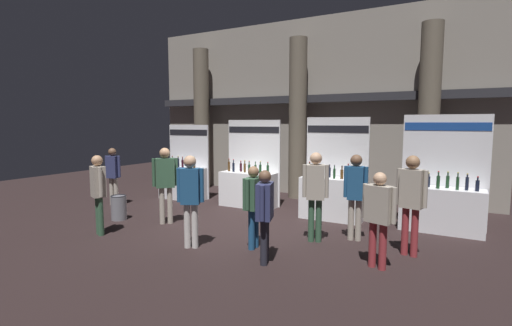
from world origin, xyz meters
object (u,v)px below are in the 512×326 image
visitor_2 (113,172)px  visitor_3 (190,193)px  exhibitor_booth_3 (442,204)px  visitor_8 (315,188)px  exhibitor_booth_1 (249,185)px  visitor_0 (355,190)px  visitor_7 (98,188)px  exhibitor_booth_2 (332,194)px  visitor_5 (265,208)px  visitor_6 (379,212)px  visitor_9 (411,196)px  visitor_1 (165,178)px  trash_bin (119,208)px  exhibitor_booth_0 (183,180)px  visitor_4 (254,200)px

visitor_2 → visitor_3: (4.36, -1.87, 0.08)m
exhibitor_booth_3 → visitor_8: (-2.19, -2.06, 0.47)m
exhibitor_booth_1 → visitor_3: 3.79m
exhibitor_booth_1 → visitor_3: exhibitor_booth_1 is taller
visitor_0 → visitor_7: size_ratio=1.03×
visitor_2 → visitor_0: bearing=165.0°
exhibitor_booth_1 → visitor_8: exhibitor_booth_1 is taller
exhibitor_booth_2 → visitor_5: size_ratio=1.58×
visitor_2 → visitor_6: 7.79m
visitor_8 → visitor_0: bearing=16.9°
visitor_0 → visitor_9: bearing=151.1°
exhibitor_booth_2 → visitor_1: exhibitor_booth_2 is taller
exhibitor_booth_1 → visitor_6: (4.19, -2.97, 0.34)m
visitor_1 → visitor_6: bearing=-48.3°
exhibitor_booth_3 → visitor_0: (-1.51, -1.57, 0.43)m
visitor_5 → visitor_6: size_ratio=1.00×
visitor_0 → visitor_8: 0.83m
exhibitor_booth_3 → visitor_5: exhibitor_booth_3 is taller
visitor_3 → visitor_7: (-2.25, -0.29, -0.05)m
exhibitor_booth_1 → trash_bin: exhibitor_booth_1 is taller
exhibitor_booth_2 → visitor_2: 6.26m
visitor_9 → exhibitor_booth_0: bearing=176.0°
visitor_3 → visitor_8: (1.95, 1.51, 0.03)m
visitor_4 → visitor_9: visitor_9 is taller
exhibitor_booth_0 → visitor_6: size_ratio=1.45×
trash_bin → visitor_5: bearing=-10.2°
exhibitor_booth_3 → visitor_0: 2.22m
exhibitor_booth_0 → exhibitor_booth_1: 2.35m
exhibitor_booth_3 → visitor_1: 6.29m
exhibitor_booth_0 → visitor_8: bearing=-22.1°
visitor_0 → visitor_9: size_ratio=0.97×
visitor_6 → exhibitor_booth_2: bearing=139.1°
visitor_6 → visitor_8: visitor_8 is taller
visitor_2 → visitor_4: 5.58m
visitor_3 → trash_bin: bearing=-42.6°
exhibitor_booth_0 → visitor_5: 6.03m
exhibitor_booth_1 → visitor_4: exhibitor_booth_1 is taller
visitor_1 → visitor_9: bearing=-38.4°
exhibitor_booth_1 → visitor_2: 3.96m
exhibitor_booth_1 → visitor_5: bearing=-56.3°
visitor_1 → visitor_5: size_ratio=1.13×
trash_bin → visitor_1: 1.53m
exhibitor_booth_3 → visitor_5: 4.40m
exhibitor_booth_0 → visitor_1: size_ratio=1.28×
exhibitor_booth_2 → visitor_6: exhibitor_booth_2 is taller
visitor_1 → visitor_9: 5.37m
exhibitor_booth_0 → visitor_8: (5.15, -2.09, 0.49)m
exhibitor_booth_1 → visitor_1: exhibitor_booth_1 is taller
exhibitor_booth_0 → exhibitor_booth_3: exhibitor_booth_3 is taller
exhibitor_booth_2 → exhibitor_booth_3: (2.44, 0.12, -0.02)m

